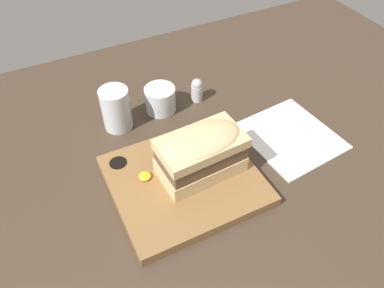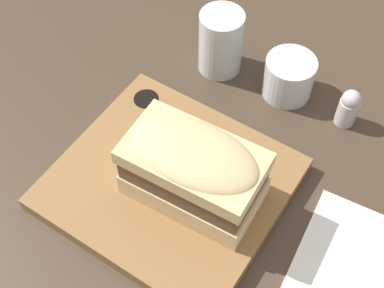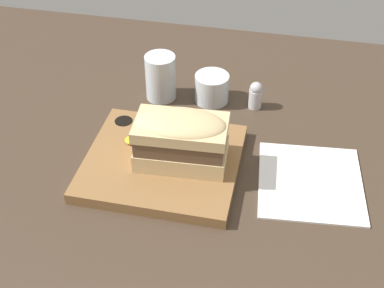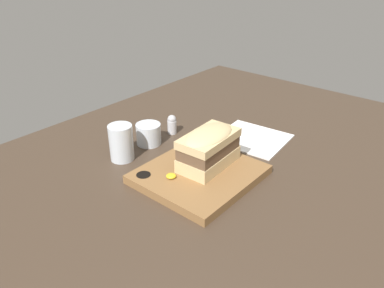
# 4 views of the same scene
# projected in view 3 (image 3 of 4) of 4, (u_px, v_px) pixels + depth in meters

# --- Properties ---
(dining_table) EXTENTS (1.68, 1.17, 0.02)m
(dining_table) POSITION_uv_depth(u_px,v_px,m) (166.00, 177.00, 1.00)
(dining_table) COLOR #423326
(dining_table) RESTS_ON ground
(serving_board) EXTENTS (0.28, 0.26, 0.02)m
(serving_board) POSITION_uv_depth(u_px,v_px,m) (162.00, 162.00, 1.00)
(serving_board) COLOR olive
(serving_board) RESTS_ON dining_table
(sandwich) EXTENTS (0.17, 0.10, 0.10)m
(sandwich) POSITION_uv_depth(u_px,v_px,m) (181.00, 138.00, 0.95)
(sandwich) COLOR #DBBC84
(sandwich) RESTS_ON serving_board
(mustard_dollop) EXTENTS (0.02, 0.02, 0.01)m
(mustard_dollop) POSITION_uv_depth(u_px,v_px,m) (131.00, 140.00, 1.02)
(mustard_dollop) COLOR gold
(mustard_dollop) RESTS_ON serving_board
(water_glass) EXTENTS (0.07, 0.07, 0.10)m
(water_glass) POSITION_uv_depth(u_px,v_px,m) (161.00, 80.00, 1.15)
(water_glass) COLOR silver
(water_glass) RESTS_ON dining_table
(wine_glass) EXTENTS (0.07, 0.07, 0.06)m
(wine_glass) POSITION_uv_depth(u_px,v_px,m) (212.00, 89.00, 1.15)
(wine_glass) COLOR silver
(wine_glass) RESTS_ON dining_table
(napkin) EXTENTS (0.20, 0.22, 0.00)m
(napkin) POSITION_uv_depth(u_px,v_px,m) (310.00, 182.00, 0.97)
(napkin) COLOR white
(napkin) RESTS_ON dining_table
(salt_shaker) EXTENTS (0.03, 0.03, 0.06)m
(salt_shaker) POSITION_uv_depth(u_px,v_px,m) (256.00, 95.00, 1.13)
(salt_shaker) COLOR silver
(salt_shaker) RESTS_ON dining_table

